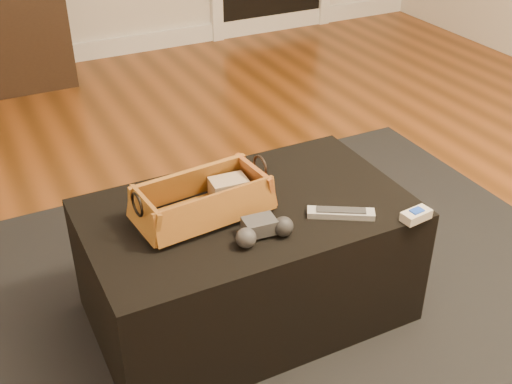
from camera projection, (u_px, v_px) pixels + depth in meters
name	position (u px, v px, depth m)	size (l,w,h in m)	color
floor	(308.00, 295.00, 2.28)	(5.00, 5.50, 0.01)	brown
baseboard	(101.00, 49.00, 4.33)	(5.00, 0.04, 0.12)	white
area_rug	(255.00, 320.00, 2.16)	(2.60, 2.00, 0.01)	black
ottoman	(248.00, 261.00, 2.08)	(1.00, 0.60, 0.42)	black
tv_remote	(199.00, 212.00, 1.90)	(0.22, 0.05, 0.02)	black
cloth_bundle	(229.00, 188.00, 1.98)	(0.11, 0.08, 0.06)	tan
wicker_basket	(203.00, 202.00, 1.91)	(0.43, 0.25, 0.14)	#975E22
game_controller	(263.00, 230.00, 1.82)	(0.18, 0.10, 0.06)	#353538
silver_remote	(341.00, 213.00, 1.92)	(0.20, 0.14, 0.02)	#BABDC2
cream_gadget	(416.00, 215.00, 1.90)	(0.10, 0.06, 0.03)	beige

